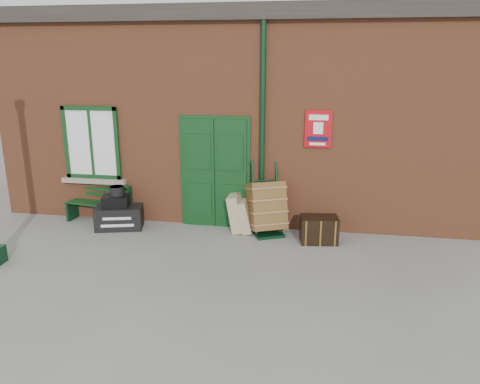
% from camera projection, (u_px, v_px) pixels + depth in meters
% --- Properties ---
extents(ground, '(80.00, 80.00, 0.00)m').
position_uv_depth(ground, '(214.00, 255.00, 8.24)').
color(ground, gray).
rests_on(ground, ground).
extents(station_building, '(10.30, 4.30, 4.36)m').
position_uv_depth(station_building, '(246.00, 110.00, 10.94)').
color(station_building, brown).
rests_on(station_building, ground).
extents(bench, '(1.41, 0.63, 0.84)m').
position_uv_depth(bench, '(100.00, 202.00, 9.81)').
color(bench, '#0F3816').
rests_on(bench, ground).
extents(houdini_trunk, '(1.02, 0.72, 0.46)m').
position_uv_depth(houdini_trunk, '(119.00, 217.00, 9.46)').
color(houdini_trunk, black).
rests_on(houdini_trunk, ground).
extents(strongbox, '(0.58, 0.48, 0.23)m').
position_uv_depth(strongbox, '(116.00, 201.00, 9.37)').
color(strongbox, black).
rests_on(strongbox, houdini_trunk).
extents(hatbox, '(0.34, 0.34, 0.18)m').
position_uv_depth(hatbox, '(117.00, 191.00, 9.34)').
color(hatbox, black).
rests_on(hatbox, strongbox).
extents(suitcase_back, '(0.35, 0.54, 0.77)m').
position_uv_depth(suitcase_back, '(237.00, 212.00, 9.29)').
color(suitcase_back, tan).
rests_on(suitcase_back, ground).
extents(suitcase_front, '(0.35, 0.49, 0.66)m').
position_uv_depth(suitcase_front, '(246.00, 216.00, 9.25)').
color(suitcase_front, tan).
rests_on(suitcase_front, ground).
extents(porter_trolley, '(0.91, 0.94, 1.40)m').
position_uv_depth(porter_trolley, '(267.00, 207.00, 9.13)').
color(porter_trolley, black).
rests_on(porter_trolley, ground).
extents(dark_trunk, '(0.74, 0.54, 0.49)m').
position_uv_depth(dark_trunk, '(319.00, 229.00, 8.75)').
color(dark_trunk, black).
rests_on(dark_trunk, ground).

